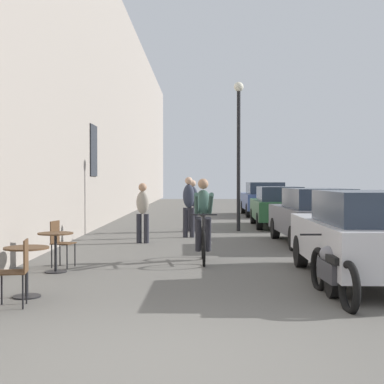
{
  "coord_description": "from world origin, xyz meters",
  "views": [
    {
      "loc": [
        0.36,
        -5.12,
        1.68
      ],
      "look_at": [
        0.02,
        17.5,
        1.19
      ],
      "focal_mm": 51.89,
      "sensor_mm": 36.0,
      "label": 1
    }
  ],
  "objects_px": {
    "cafe_chair_mid_toward_street": "(60,240)",
    "parked_car_third": "(278,206)",
    "street_lamp": "(239,137)",
    "pedestrian_near": "(143,209)",
    "cafe_table_near": "(26,261)",
    "parked_car_second": "(314,215)",
    "pedestrian_mid": "(189,203)",
    "parked_car_nearest": "(365,234)",
    "cafe_table_mid": "(56,244)",
    "pedestrian_far": "(193,202)",
    "parked_motorcycle": "(333,271)",
    "cafe_chair_near_toward_street": "(18,268)",
    "parked_car_fourth": "(264,198)",
    "cyclist_on_bicycle": "(203,222)"
  },
  "relations": [
    {
      "from": "cafe_chair_mid_toward_street",
      "to": "parked_car_third",
      "type": "xyz_separation_m",
      "value": [
        5.49,
        9.2,
        0.23
      ]
    },
    {
      "from": "street_lamp",
      "to": "pedestrian_near",
      "type": "bearing_deg",
      "value": -128.11
    },
    {
      "from": "cafe_table_near",
      "to": "parked_car_second",
      "type": "bearing_deg",
      "value": 50.23
    },
    {
      "from": "pedestrian_mid",
      "to": "parked_car_third",
      "type": "xyz_separation_m",
      "value": [
        3.11,
        3.63,
        -0.25
      ]
    },
    {
      "from": "pedestrian_near",
      "to": "street_lamp",
      "type": "relative_size",
      "value": 0.33
    },
    {
      "from": "parked_car_nearest",
      "to": "parked_car_second",
      "type": "height_order",
      "value": "parked_car_nearest"
    },
    {
      "from": "cafe_table_near",
      "to": "cafe_table_mid",
      "type": "distance_m",
      "value": 2.15
    },
    {
      "from": "pedestrian_near",
      "to": "pedestrian_far",
      "type": "xyz_separation_m",
      "value": [
        1.28,
        3.4,
        0.05
      ]
    },
    {
      "from": "cafe_chair_mid_toward_street",
      "to": "parked_car_second",
      "type": "bearing_deg",
      "value": 33.89
    },
    {
      "from": "parked_car_third",
      "to": "pedestrian_mid",
      "type": "bearing_deg",
      "value": -130.6
    },
    {
      "from": "parked_car_second",
      "to": "pedestrian_mid",
      "type": "bearing_deg",
      "value": 152.05
    },
    {
      "from": "cafe_table_mid",
      "to": "pedestrian_mid",
      "type": "bearing_deg",
      "value": 69.54
    },
    {
      "from": "pedestrian_mid",
      "to": "parked_car_third",
      "type": "bearing_deg",
      "value": 49.4
    },
    {
      "from": "pedestrian_far",
      "to": "parked_car_third",
      "type": "height_order",
      "value": "pedestrian_far"
    },
    {
      "from": "parked_car_nearest",
      "to": "cafe_chair_mid_toward_street",
      "type": "bearing_deg",
      "value": 165.02
    },
    {
      "from": "pedestrian_near",
      "to": "cafe_chair_mid_toward_street",
      "type": "bearing_deg",
      "value": -106.05
    },
    {
      "from": "street_lamp",
      "to": "parked_motorcycle",
      "type": "xyz_separation_m",
      "value": [
        0.6,
        -10.48,
        -2.7
      ]
    },
    {
      "from": "cafe_chair_mid_toward_street",
      "to": "parked_motorcycle",
      "type": "xyz_separation_m",
      "value": [
        4.57,
        -2.83,
        -0.11
      ]
    },
    {
      "from": "cafe_table_near",
      "to": "cafe_chair_near_toward_street",
      "type": "relative_size",
      "value": 0.81
    },
    {
      "from": "parked_car_second",
      "to": "parked_car_fourth",
      "type": "distance_m",
      "value": 11.64
    },
    {
      "from": "street_lamp",
      "to": "parked_car_nearest",
      "type": "bearing_deg",
      "value": -80.88
    },
    {
      "from": "cafe_chair_near_toward_street",
      "to": "parked_car_fourth",
      "type": "relative_size",
      "value": 0.2
    },
    {
      "from": "pedestrian_near",
      "to": "parked_car_third",
      "type": "distance_m",
      "value": 6.69
    },
    {
      "from": "cafe_table_mid",
      "to": "parked_car_second",
      "type": "bearing_deg",
      "value": 38.2
    },
    {
      "from": "pedestrian_near",
      "to": "parked_car_second",
      "type": "height_order",
      "value": "pedestrian_near"
    },
    {
      "from": "cafe_table_mid",
      "to": "parked_car_fourth",
      "type": "relative_size",
      "value": 0.16
    },
    {
      "from": "pedestrian_near",
      "to": "parked_motorcycle",
      "type": "relative_size",
      "value": 0.74
    },
    {
      "from": "street_lamp",
      "to": "parked_car_nearest",
      "type": "distance_m",
      "value": 9.51
    },
    {
      "from": "cafe_table_near",
      "to": "parked_car_second",
      "type": "xyz_separation_m",
      "value": [
        5.46,
        6.56,
        0.24
      ]
    },
    {
      "from": "cafe_table_mid",
      "to": "pedestrian_near",
      "type": "height_order",
      "value": "pedestrian_near"
    },
    {
      "from": "cafe_table_mid",
      "to": "street_lamp",
      "type": "xyz_separation_m",
      "value": [
        3.9,
        8.25,
        2.59
      ]
    },
    {
      "from": "parked_car_nearest",
      "to": "cyclist_on_bicycle",
      "type": "bearing_deg",
      "value": 139.54
    },
    {
      "from": "cafe_table_mid",
      "to": "parked_car_third",
      "type": "bearing_deg",
      "value": 61.08
    },
    {
      "from": "parked_car_fourth",
      "to": "cyclist_on_bicycle",
      "type": "bearing_deg",
      "value": -101.27
    },
    {
      "from": "pedestrian_far",
      "to": "parked_car_third",
      "type": "relative_size",
      "value": 0.41
    },
    {
      "from": "pedestrian_mid",
      "to": "cafe_chair_mid_toward_street",
      "type": "bearing_deg",
      "value": -113.09
    },
    {
      "from": "cafe_table_mid",
      "to": "cyclist_on_bicycle",
      "type": "xyz_separation_m",
      "value": [
        2.7,
        1.41,
        0.29
      ]
    },
    {
      "from": "parked_car_nearest",
      "to": "parked_car_fourth",
      "type": "bearing_deg",
      "value": 89.13
    },
    {
      "from": "cafe_chair_near_toward_street",
      "to": "pedestrian_far",
      "type": "height_order",
      "value": "pedestrian_far"
    },
    {
      "from": "cyclist_on_bicycle",
      "to": "pedestrian_near",
      "type": "relative_size",
      "value": 1.1
    },
    {
      "from": "cyclist_on_bicycle",
      "to": "street_lamp",
      "type": "bearing_deg",
      "value": 80.05
    },
    {
      "from": "cyclist_on_bicycle",
      "to": "pedestrian_near",
      "type": "xyz_separation_m",
      "value": [
        -1.6,
        3.27,
        0.09
      ]
    },
    {
      "from": "cafe_table_mid",
      "to": "parked_car_third",
      "type": "xyz_separation_m",
      "value": [
        5.41,
        9.8,
        0.23
      ]
    },
    {
      "from": "cafe_table_mid",
      "to": "parked_car_nearest",
      "type": "xyz_separation_m",
      "value": [
        5.36,
        -0.86,
        0.26
      ]
    },
    {
      "from": "cyclist_on_bicycle",
      "to": "parked_motorcycle",
      "type": "xyz_separation_m",
      "value": [
        1.8,
        -3.65,
        -0.41
      ]
    },
    {
      "from": "parked_car_nearest",
      "to": "cafe_table_near",
      "type": "bearing_deg",
      "value": -166.1
    },
    {
      "from": "cafe_chair_mid_toward_street",
      "to": "cyclist_on_bicycle",
      "type": "height_order",
      "value": "cyclist_on_bicycle"
    },
    {
      "from": "cafe_chair_mid_toward_street",
      "to": "pedestrian_far",
      "type": "xyz_separation_m",
      "value": [
        2.46,
        7.49,
        0.43
      ]
    },
    {
      "from": "cafe_table_near",
      "to": "cafe_chair_mid_toward_street",
      "type": "height_order",
      "value": "cafe_chair_mid_toward_street"
    },
    {
      "from": "cyclist_on_bicycle",
      "to": "pedestrian_mid",
      "type": "xyz_separation_m",
      "value": [
        -0.4,
        4.75,
        0.19
      ]
    }
  ]
}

